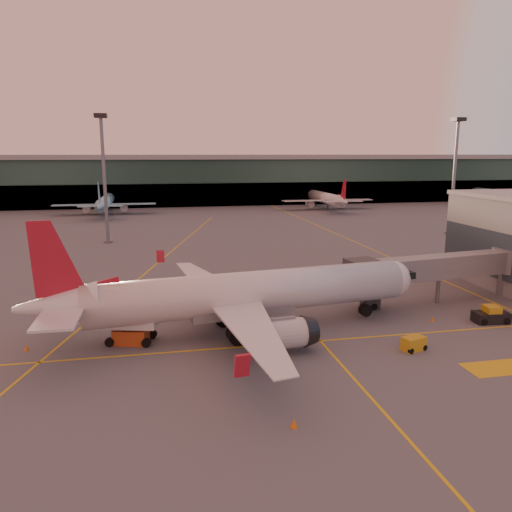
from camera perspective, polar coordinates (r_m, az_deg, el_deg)
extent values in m
plane|color=#4C4F54|center=(43.90, 3.14, -12.46)|extent=(600.00, 600.00, 0.00)
cube|color=gold|center=(48.37, 1.63, -10.09)|extent=(80.00, 0.25, 0.01)
cube|color=gold|center=(85.65, -11.03, -0.66)|extent=(31.30, 115.98, 0.01)
cube|color=gold|center=(117.34, 8.76, 2.70)|extent=(0.25, 160.00, 0.01)
cube|color=gold|center=(38.71, 13.76, -16.26)|extent=(0.25, 30.00, 0.01)
cube|color=gold|center=(48.22, 26.08, -11.40)|extent=(6.00, 3.00, 0.01)
cube|color=#19382D|center=(181.32, -8.28, 8.36)|extent=(400.00, 18.00, 16.00)
cube|color=gray|center=(181.05, -8.36, 11.14)|extent=(400.00, 20.00, 1.60)
cube|color=black|center=(173.12, -8.08, 6.89)|extent=(400.00, 1.00, 8.00)
cube|color=#2D3D47|center=(72.54, 25.45, 0.23)|extent=(0.30, 21.60, 6.00)
cylinder|color=slate|center=(105.35, -16.92, 8.18)|extent=(0.70, 0.70, 25.00)
cube|color=black|center=(105.47, -17.34, 15.07)|extent=(2.40, 2.40, 0.80)
cube|color=slate|center=(106.68, -16.54, 1.60)|extent=(1.60, 1.60, 0.50)
cylinder|color=slate|center=(120.16, 21.69, 8.23)|extent=(0.70, 0.70, 25.00)
cube|color=black|center=(120.26, 22.15, 14.26)|extent=(2.40, 2.40, 0.80)
cube|color=slate|center=(121.33, 21.26, 2.45)|extent=(1.60, 1.60, 0.50)
cylinder|color=silver|center=(50.43, -0.46, -4.13)|extent=(33.08, 8.34, 4.21)
sphere|color=silver|center=(57.55, 15.25, -2.56)|extent=(4.13, 4.13, 4.13)
cube|color=black|center=(58.09, 16.27, -1.95)|extent=(2.23, 2.96, 0.74)
cone|color=silver|center=(48.10, -21.86, -5.38)|extent=(7.65, 4.88, 4.00)
cube|color=silver|center=(44.60, -21.58, -6.52)|extent=(3.48, 6.84, 0.21)
cylinder|color=silver|center=(45.69, 3.06, -8.89)|extent=(4.71, 3.27, 2.74)
cylinder|color=black|center=(48.28, -2.16, -8.94)|extent=(2.07, 1.70, 1.90)
cylinder|color=black|center=(48.08, -2.17, -8.29)|extent=(0.38, 0.38, 1.16)
cube|color=silver|center=(51.51, -21.24, -4.11)|extent=(5.07, 7.46, 0.21)
cylinder|color=silver|center=(57.17, -1.72, -4.64)|extent=(4.71, 3.27, 2.74)
cylinder|color=black|center=(53.25, -3.86, -6.97)|extent=(2.07, 1.70, 1.90)
cylinder|color=black|center=(53.07, -3.87, -6.37)|extent=(0.38, 0.38, 1.16)
cube|color=slate|center=(50.48, -1.76, -5.74)|extent=(10.75, 4.66, 1.68)
cylinder|color=black|center=(56.74, 12.38, -6.04)|extent=(1.42, 1.00, 1.33)
cube|color=slate|center=(64.15, 20.24, -1.16)|extent=(22.09, 5.85, 2.70)
cube|color=#2D3035|center=(58.50, 12.09, -1.87)|extent=(3.87, 3.87, 3.00)
cube|color=#2D3035|center=(60.73, 12.92, -4.65)|extent=(1.60, 2.40, 2.40)
cylinder|color=black|center=(60.00, 13.32, -5.66)|extent=(0.80, 0.40, 0.80)
cylinder|color=black|center=(61.91, 12.47, -5.08)|extent=(0.80, 0.40, 0.80)
cylinder|color=slate|center=(64.82, 20.06, -3.66)|extent=(0.50, 0.50, 3.21)
cylinder|color=slate|center=(71.66, 26.97, -0.43)|extent=(4.40, 4.40, 3.00)
cylinder|color=slate|center=(72.26, 26.76, -2.68)|extent=(2.40, 2.40, 3.21)
cube|color=#A74017|center=(50.11, -14.05, -8.78)|extent=(3.60, 3.03, 1.46)
cube|color=silver|center=(49.46, -14.51, -6.27)|extent=(6.07, 3.75, 2.73)
cylinder|color=black|center=(49.71, -16.39, -9.44)|extent=(0.93, 0.55, 0.88)
cylinder|color=black|center=(48.69, -12.43, -9.68)|extent=(0.93, 0.55, 0.88)
cube|color=#B99017|center=(49.12, 17.56, -9.51)|extent=(2.43, 1.87, 1.28)
cylinder|color=black|center=(48.33, 17.29, -10.33)|extent=(0.59, 0.42, 0.54)
cylinder|color=black|center=(49.51, 18.68, -9.88)|extent=(0.59, 0.42, 0.54)
cube|color=black|center=(59.87, 25.26, -6.34)|extent=(3.77, 2.23, 1.17)
cube|color=#B99017|center=(59.64, 25.32, -5.61)|extent=(1.63, 1.83, 0.96)
cylinder|color=black|center=(58.59, 24.60, -6.88)|extent=(0.77, 0.38, 0.74)
cylinder|color=black|center=(59.92, 26.71, -6.67)|extent=(0.77, 0.38, 0.74)
cone|color=orange|center=(57.99, 19.50, -6.78)|extent=(0.40, 0.40, 0.51)
cube|color=orange|center=(58.06, 19.49, -7.01)|extent=(0.35, 0.35, 0.03)
cone|color=orange|center=(51.54, -24.76, -9.48)|extent=(0.44, 0.44, 0.56)
cube|color=orange|center=(51.63, -24.73, -9.76)|extent=(0.38, 0.38, 0.03)
cone|color=orange|center=(35.06, 4.37, -18.52)|extent=(0.48, 0.48, 0.61)
cube|color=orange|center=(35.21, 4.36, -18.93)|extent=(0.41, 0.41, 0.03)
cone|color=orange|center=(67.40, -5.39, -3.61)|extent=(0.41, 0.41, 0.52)
cube|color=orange|center=(67.47, -5.39, -3.81)|extent=(0.36, 0.36, 0.03)
cone|color=orange|center=(52.15, 17.81, -8.70)|extent=(0.45, 0.45, 0.57)
cube|color=orange|center=(52.24, 17.79, -8.98)|extent=(0.39, 0.39, 0.03)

